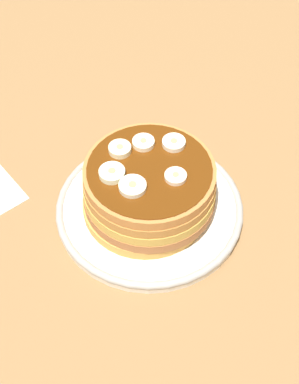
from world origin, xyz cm
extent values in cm
cube|color=olive|center=(0.00, 0.00, -1.50)|extent=(140.00, 140.00, 3.00)
cylinder|color=silver|center=(0.00, 0.00, 0.75)|extent=(24.99, 24.99, 1.51)
torus|color=#A19E96|center=(0.00, 0.00, 1.28)|extent=(25.29, 25.29, 1.05)
cylinder|color=gold|center=(0.52, -0.42, 2.24)|extent=(16.82, 16.82, 1.48)
cylinder|color=#A26437|center=(0.32, -0.49, 3.72)|extent=(17.36, 17.36, 1.48)
cylinder|color=gold|center=(0.27, 0.28, 5.20)|extent=(17.22, 17.22, 1.48)
cylinder|color=#B77A38|center=(-0.05, 0.34, 6.67)|extent=(17.00, 17.00, 1.48)
cylinder|color=#BD783B|center=(-0.25, -0.32, 8.15)|extent=(16.77, 16.77, 1.48)
cylinder|color=#592B0A|center=(0.00, 0.00, 8.97)|extent=(15.76, 15.76, 0.16)
cylinder|color=#FBE9BF|center=(-0.82, -4.17, 9.32)|extent=(2.88, 2.88, 0.86)
cylinder|color=tan|center=(-0.82, -4.17, 9.79)|extent=(0.81, 0.81, 0.08)
cylinder|color=#EEF0C0|center=(4.67, -0.69, 9.38)|extent=(3.25, 3.25, 0.99)
cylinder|color=tan|center=(4.67, -0.69, 9.91)|extent=(0.91, 0.91, 0.08)
cylinder|color=beige|center=(3.06, 2.16, 9.31)|extent=(3.38, 3.38, 0.84)
cylinder|color=tan|center=(3.06, 2.16, 9.77)|extent=(0.95, 0.95, 0.08)
cylinder|color=#FCE1BA|center=(-2.40, 2.59, 9.26)|extent=(2.75, 2.75, 0.73)
cylinder|color=tan|center=(-2.40, 2.59, 9.66)|extent=(0.77, 0.77, 0.08)
cylinder|color=#F9EAC6|center=(-4.44, -2.68, 9.32)|extent=(3.02, 3.02, 0.85)
cylinder|color=tan|center=(-4.44, -2.68, 9.78)|extent=(0.85, 0.85, 0.08)
cylinder|color=#FBECB3|center=(2.39, -4.17, 9.37)|extent=(2.92, 2.92, 0.96)
cylinder|color=tan|center=(2.39, -4.17, 9.89)|extent=(0.82, 0.82, 0.08)
camera|label=1|loc=(16.81, 41.96, 59.69)|focal=51.17mm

